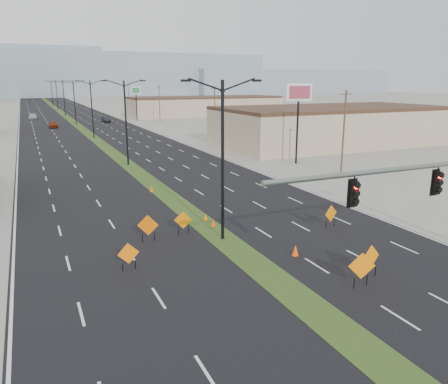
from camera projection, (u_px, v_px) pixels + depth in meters
name	position (u px, v px, depth m)	size (l,w,h in m)	color
ground	(344.00, 334.00, 17.62)	(600.00, 600.00, 0.00)	gray
road_surface	(75.00, 123.00, 105.92)	(25.00, 400.00, 0.02)	black
median_strip	(75.00, 123.00, 105.92)	(2.00, 400.00, 0.04)	#2E4A1A
building_se_near	(331.00, 127.00, 70.25)	(36.00, 18.00, 5.50)	tan
building_se_far	(204.00, 107.00, 129.30)	(44.00, 16.00, 5.00)	tan
mesa_center	(103.00, 75.00, 295.01)	(220.00, 50.00, 28.00)	#8296A2
mesa_east	(287.00, 82.00, 343.30)	(160.00, 50.00, 18.00)	#8296A2
streetlight_0	(223.00, 156.00, 26.88)	(5.15, 0.24, 10.02)	black
streetlight_1	(126.00, 120.00, 51.60)	(5.15, 0.24, 10.02)	black
streetlight_2	(92.00, 107.00, 76.32)	(5.15, 0.24, 10.02)	black
streetlight_3	(74.00, 101.00, 101.05)	(5.15, 0.24, 10.02)	black
streetlight_4	(64.00, 97.00, 125.77)	(5.15, 0.24, 10.02)	black
streetlight_5	(57.00, 94.00, 150.49)	(5.15, 0.24, 10.02)	black
streetlight_6	(52.00, 92.00, 175.21)	(5.15, 0.24, 10.02)	black
utility_pole_0	(344.00, 132.00, 46.52)	(1.60, 0.20, 9.00)	#4C3823
utility_pole_1	(215.00, 111.00, 77.43)	(1.60, 0.20, 9.00)	#4C3823
utility_pole_2	(159.00, 103.00, 108.33)	(1.60, 0.20, 9.00)	#4C3823
utility_pole_3	(129.00, 98.00, 139.23)	(1.60, 0.20, 9.00)	#4C3823
car_left	(53.00, 125.00, 95.03)	(1.67, 4.16, 1.42)	maroon
car_mid	(106.00, 119.00, 108.08)	(1.50, 4.31, 1.42)	black
car_far	(33.00, 116.00, 116.52)	(1.99, 4.90, 1.42)	#ABAFB5
construction_sign_0	(128.00, 254.00, 23.35)	(1.17, 0.08, 1.56)	orange
construction_sign_1	(148.00, 226.00, 27.50)	(1.24, 0.55, 1.77)	#DB5B04
construction_sign_2	(183.00, 221.00, 28.91)	(1.11, 0.49, 1.58)	orange
construction_sign_3	(362.00, 267.00, 21.38)	(1.29, 0.51, 1.82)	orange
construction_sign_4	(371.00, 258.00, 22.47)	(1.32, 0.32, 1.78)	orange
construction_sign_5	(331.00, 214.00, 30.32)	(1.17, 0.34, 1.59)	orange
cone_0	(295.00, 250.00, 25.46)	(0.39, 0.39, 0.66)	#FF4F05
cone_1	(213.00, 223.00, 30.52)	(0.35, 0.35, 0.59)	#FF4A05
cone_2	(206.00, 217.00, 31.86)	(0.33, 0.33, 0.56)	#DE6404
cone_3	(152.00, 189.00, 40.13)	(0.37, 0.37, 0.62)	#FF5105
pole_sign_east_near	(299.00, 98.00, 52.13)	(3.12, 1.26, 9.67)	black
pole_sign_east_far	(136.00, 93.00, 110.96)	(2.73, 1.30, 8.54)	black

